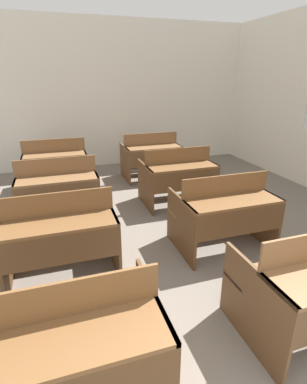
% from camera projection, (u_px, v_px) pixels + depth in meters
% --- Properties ---
extents(wall_back, '(6.83, 0.06, 3.05)m').
position_uv_depth(wall_back, '(98.00, 96.00, 6.42)').
color(wall_back, white).
rests_on(wall_back, ground_plane).
extents(bench_front_left, '(1.07, 0.79, 0.90)m').
position_uv_depth(bench_front_left, '(72.00, 346.00, 1.75)').
color(bench_front_left, '#54371E').
rests_on(bench_front_left, ground_plane).
extents(bench_second_left, '(1.07, 0.79, 0.90)m').
position_uv_depth(bench_second_left, '(61.00, 235.00, 2.97)').
color(bench_second_left, '#54371E').
rests_on(bench_second_left, ground_plane).
extents(bench_second_right, '(1.07, 0.79, 0.90)m').
position_uv_depth(bench_second_right, '(224.00, 212.00, 3.47)').
color(bench_second_right, '#52361D').
rests_on(bench_second_right, ground_plane).
extents(bench_third_left, '(1.07, 0.79, 0.90)m').
position_uv_depth(bench_third_left, '(58.00, 189.00, 4.17)').
color(bench_third_left, brown).
rests_on(bench_third_left, ground_plane).
extents(bench_third_right, '(1.07, 0.79, 0.90)m').
position_uv_depth(bench_third_right, '(178.00, 176.00, 4.71)').
color(bench_third_right, '#53371E').
rests_on(bench_third_right, ground_plane).
extents(bench_back_left, '(1.07, 0.79, 0.90)m').
position_uv_depth(bench_back_left, '(56.00, 164.00, 5.37)').
color(bench_back_left, brown).
rests_on(bench_back_left, ground_plane).
extents(bench_back_right, '(1.07, 0.79, 0.90)m').
position_uv_depth(bench_back_right, '(151.00, 156.00, 5.92)').
color(bench_back_right, brown).
rests_on(bench_back_right, ground_plane).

